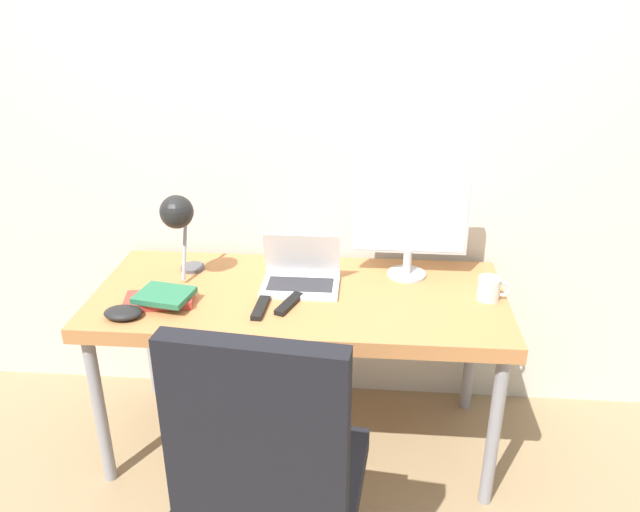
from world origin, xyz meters
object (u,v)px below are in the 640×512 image
mug (490,289)px  game_controller (123,313)px  office_chair (269,468)px  book_stack (161,298)px  laptop (300,276)px  desk_lamp (178,217)px  monitor (410,220)px

mug → game_controller: bearing=-169.4°
game_controller → office_chair: bearing=-41.1°
office_chair → mug: size_ratio=8.38×
office_chair → book_stack: bearing=128.1°
game_controller → laptop: bearing=26.6°
office_chair → game_controller: bearing=138.9°
office_chair → game_controller: office_chair is taller
desk_lamp → book_stack: (-0.03, -0.19, -0.26)m
office_chair → game_controller: size_ratio=7.56×
desk_lamp → book_stack: size_ratio=1.37×
desk_lamp → game_controller: size_ratio=2.68×
desk_lamp → game_controller: (-0.14, -0.30, -0.27)m
laptop → mug: bearing=-4.2°
book_stack → desk_lamp: bearing=80.4°
game_controller → desk_lamp: bearing=64.6°
mug → game_controller: (-1.38, -0.26, -0.03)m
laptop → office_chair: 0.89m
book_stack → game_controller: book_stack is taller
desk_lamp → game_controller: desk_lamp is taller
monitor → office_chair: bearing=-113.7°
desk_lamp → office_chair: desk_lamp is taller
office_chair → monitor: bearing=66.3°
monitor → game_controller: (-1.07, -0.45, -0.23)m
monitor → book_stack: (-0.96, -0.34, -0.22)m
office_chair → mug: 1.12m
monitor → mug: 0.42m
monitor → office_chair: size_ratio=0.44×
mug → game_controller: mug is taller
desk_lamp → mug: 1.26m
monitor → book_stack: 1.04m
office_chair → mug: (0.75, 0.81, 0.22)m
laptop → office_chair: office_chair is taller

